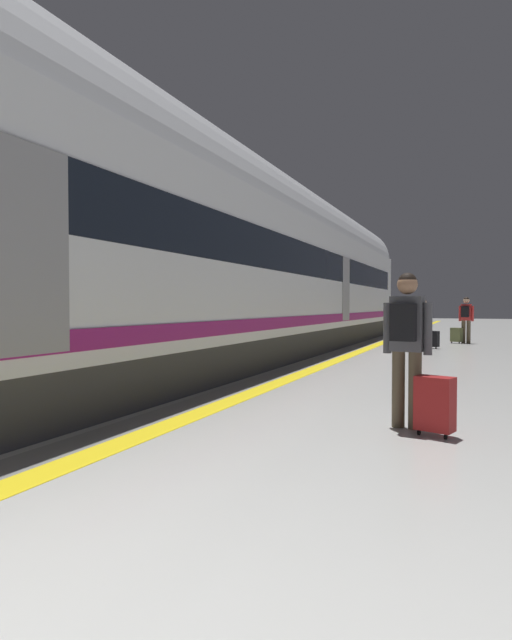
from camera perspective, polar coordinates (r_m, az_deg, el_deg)
safety_line_strip at (r=10.09m, az=4.06°, el=-6.20°), size 0.36×80.00×0.01m
tactile_edge_band at (r=10.20m, az=2.30°, el=-6.12°), size 0.62×80.00×0.01m
high_speed_train at (r=10.84m, az=-6.79°, el=7.59°), size 2.94×36.56×4.97m
passenger_near at (r=6.06m, az=16.04°, el=-1.70°), size 0.54×0.37×1.73m
suitcase_near at (r=5.86m, az=18.86°, el=-8.61°), size 0.43×0.33×0.63m
passenger_mid at (r=17.92m, az=17.70°, el=0.08°), size 0.49×0.24×1.59m
suitcase_mid at (r=17.63m, az=18.63°, el=-1.96°), size 0.43×0.33×0.56m
passenger_far at (r=20.44m, az=21.85°, el=0.42°), size 0.51×0.38×1.68m
suitcase_far at (r=20.35m, az=20.94°, el=-1.51°), size 0.44×0.36×0.57m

